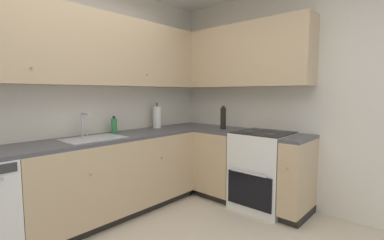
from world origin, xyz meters
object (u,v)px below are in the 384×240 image
at_px(oven_range, 263,170).
at_px(oil_bottle, 223,118).
at_px(paper_towel_roll, 157,117).
at_px(soap_bottle, 114,126).

height_order(oven_range, oil_bottle, oil_bottle).
xyz_separation_m(oven_range, paper_towel_roll, (-0.53, 1.30, 0.59)).
distance_m(soap_bottle, oil_bottle, 1.38).
height_order(paper_towel_roll, oil_bottle, paper_towel_roll).
bearing_deg(soap_bottle, oil_bottle, -32.44).
bearing_deg(oil_bottle, soap_bottle, 147.56).
height_order(oven_range, paper_towel_roll, paper_towel_roll).
relative_size(soap_bottle, oil_bottle, 0.66).
xyz_separation_m(oven_range, oil_bottle, (-0.02, 0.58, 0.59)).
bearing_deg(soap_bottle, paper_towel_roll, -1.76).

